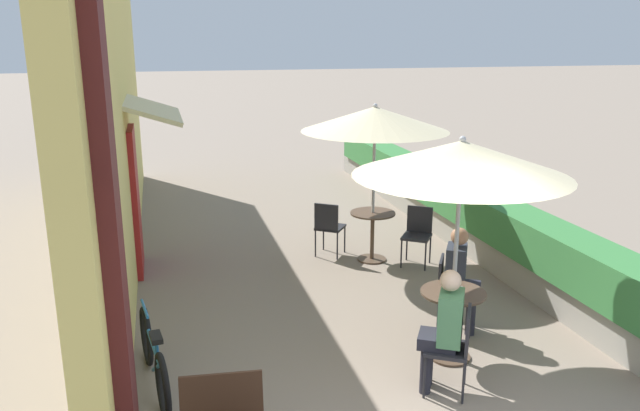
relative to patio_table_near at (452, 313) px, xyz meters
name	(u,v)px	position (x,y,z in m)	size (l,w,h in m)	color
cafe_facade_wall	(120,125)	(-3.40, 4.01, 1.57)	(0.98, 11.90, 4.20)	#E0CC6B
planter_hedge	(447,203)	(1.89, 4.04, 0.02)	(0.60, 10.90, 1.01)	gray
patio_table_near	(452,313)	(0.00, 0.00, 0.00)	(0.68, 0.68, 0.76)	brown
patio_umbrella_near	(462,159)	(0.00, 0.00, 1.65)	(2.17, 2.17, 2.39)	#B7B7BC
cafe_chair_near_left	(450,288)	(0.28, 0.63, 0.00)	(0.55, 0.55, 0.87)	#232328
seated_patron_near_left	(460,275)	(0.37, 0.57, 0.17)	(0.51, 0.48, 1.25)	#23232D
cafe_chair_near_right	(455,344)	(-0.28, -0.63, 0.00)	(0.55, 0.55, 0.87)	#232328
seated_patron_near_right	(444,326)	(-0.37, -0.57, 0.17)	(0.51, 0.48, 1.25)	#23232D
coffee_cup_near	(460,291)	(0.02, -0.10, 0.29)	(0.07, 0.07, 0.09)	white
patio_table_mid	(372,228)	(0.19, 3.07, 0.00)	(0.68, 0.68, 0.76)	brown
patio_umbrella_mid	(375,119)	(0.19, 3.07, 1.65)	(2.17, 2.17, 2.39)	#B7B7BC
cafe_chair_mid_left	(418,231)	(0.79, 2.74, 0.00)	(0.56, 0.56, 0.87)	#232328
cafe_chair_mid_right	(329,224)	(-0.41, 3.40, 0.00)	(0.56, 0.56, 0.87)	#232328
bicycle_leaning	(154,358)	(-3.06, 0.16, -0.19)	(0.30, 1.68, 0.71)	black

